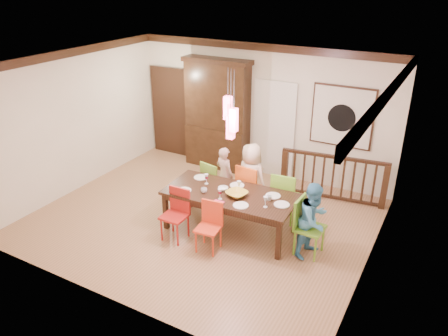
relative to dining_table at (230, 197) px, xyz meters
The scene contains 37 objects.
floor 0.93m from the dining_table, behind, with size 6.00×6.00×0.00m, color #946A48.
ceiling 2.32m from the dining_table, behind, with size 6.00×6.00×0.00m, color white.
wall_back 2.77m from the dining_table, 103.77° to the left, with size 6.00×6.00×0.00m, color beige.
wall_left 3.71m from the dining_table, behind, with size 5.00×5.00×0.00m, color beige.
wall_right 2.49m from the dining_table, ahead, with size 5.00×5.00×0.00m, color beige.
crown_molding 2.24m from the dining_table, behind, with size 6.00×5.00×0.16m, color black, non-canonical shape.
panel_door 3.97m from the dining_table, 140.17° to the left, with size 1.04×0.07×2.24m, color black.
white_doorway 2.59m from the dining_table, 96.33° to the left, with size 0.97×0.05×2.22m, color silver.
painting 2.94m from the dining_table, 65.30° to the left, with size 1.25×0.06×1.25m.
pendant_cluster 1.43m from the dining_table, 32.01° to the right, with size 0.27×0.21×1.14m.
dining_table is the anchor object (origin of this frame).
chair_far_left 1.04m from the dining_table, 134.90° to the left, with size 0.49×0.49×0.92m.
chair_far_mid 0.80m from the dining_table, 88.03° to the left, with size 0.49×0.49×1.00m.
chair_far_right 1.08m from the dining_table, 48.76° to the left, with size 0.50×0.50×0.99m.
chair_near_left 1.00m from the dining_table, 135.46° to the right, with size 0.41×0.41×0.91m.
chair_near_mid 0.73m from the dining_table, 92.18° to the right, with size 0.42×0.42×0.84m.
chair_end_right 1.46m from the dining_table, ahead, with size 0.46×0.46×0.97m.
china_hutch 2.93m from the dining_table, 124.22° to the left, with size 1.61×0.46×2.53m.
balustrade 2.39m from the dining_table, 58.45° to the left, with size 2.12×0.34×0.96m.
person_far_left 1.10m from the dining_table, 124.06° to the left, with size 0.42×0.28×1.16m, color beige.
person_far_mid 0.85m from the dining_table, 90.63° to the left, with size 0.67×0.43×1.36m, color beige.
person_end_right 1.50m from the dining_table, ahead, with size 0.62×0.48×1.28m, color #4593C3.
serving_bowl 0.20m from the dining_table, 16.99° to the right, with size 0.35×0.35×0.09m, color gold.
small_bowl 0.19m from the dining_table, 168.74° to the left, with size 0.18×0.18×0.06m, color white.
cup_left 0.47m from the dining_table, 152.58° to the right, with size 0.11×0.11×0.09m, color silver.
cup_right 0.71m from the dining_table, ahead, with size 0.09×0.09×0.09m, color silver.
plate_far_left 0.81m from the dining_table, 160.59° to the left, with size 0.26×0.26×0.01m, color white.
plate_far_mid 0.32m from the dining_table, 94.49° to the left, with size 0.26×0.26×0.01m, color white.
plate_far_right 0.74m from the dining_table, 19.88° to the left, with size 0.26×0.26×0.01m, color white.
plate_near_left 0.82m from the dining_table, 156.66° to the right, with size 0.26×0.26×0.01m, color white.
plate_near_mid 0.49m from the dining_table, 40.77° to the right, with size 0.26×0.26×0.01m, color white.
plate_end_right 0.95m from the dining_table, ahead, with size 0.26×0.26×0.01m, color white.
wine_glass_a 0.58m from the dining_table, 168.82° to the left, with size 0.08×0.08×0.19m, color #590C19, non-canonical shape.
wine_glass_b 0.24m from the dining_table, 55.72° to the left, with size 0.08×0.08×0.19m, color silver, non-canonical shape.
wine_glass_c 0.33m from the dining_table, 99.53° to the right, with size 0.08×0.08×0.19m, color #590C19, non-canonical shape.
wine_glass_d 0.77m from the dining_table, 11.93° to the right, with size 0.08×0.08×0.19m, color silver, non-canonical shape.
napkin 0.42m from the dining_table, 91.18° to the right, with size 0.18×0.14×0.01m, color #D83359.
Camera 1 is at (3.79, -5.99, 4.27)m, focal length 35.00 mm.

